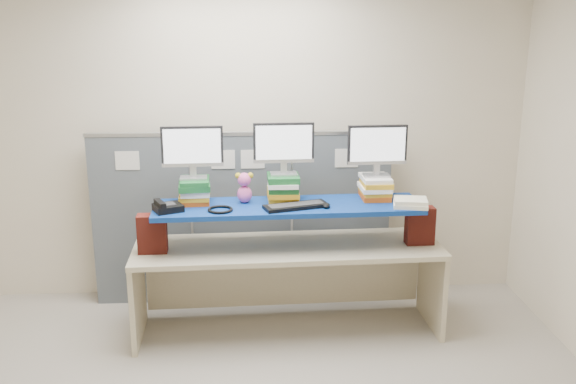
{
  "coord_description": "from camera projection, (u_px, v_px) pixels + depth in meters",
  "views": [
    {
      "loc": [
        0.11,
        -3.56,
        2.46
      ],
      "look_at": [
        0.37,
        1.17,
        1.17
      ],
      "focal_mm": 40.0,
      "sensor_mm": 36.0,
      "label": 1
    }
  ],
  "objects": [
    {
      "name": "brick_pier_left",
      "position": [
        152.0,
        234.0,
        4.84
      ],
      "size": [
        0.22,
        0.13,
        0.3
      ],
      "primitive_type": "cube",
      "rotation": [
        0.0,
        0.0,
        0.04
      ],
      "color": "maroon",
      "rests_on": "desk"
    },
    {
      "name": "blue_board",
      "position": [
        288.0,
        207.0,
        4.94
      ],
      "size": [
        2.07,
        0.6,
        0.04
      ],
      "primitive_type": "cube",
      "rotation": [
        0.0,
        0.0,
        0.04
      ],
      "color": "navy",
      "rests_on": "brick_pier_left"
    },
    {
      "name": "room",
      "position": [
        235.0,
        207.0,
        3.7
      ],
      "size": [
        5.0,
        4.0,
        2.8
      ],
      "color": "beige",
      "rests_on": "ground"
    },
    {
      "name": "monitor_right",
      "position": [
        377.0,
        147.0,
        5.0
      ],
      "size": [
        0.47,
        0.14,
        0.41
      ],
      "rotation": [
        0.0,
        0.0,
        0.04
      ],
      "color": "#B3B3B8",
      "rests_on": "book_stack_right"
    },
    {
      "name": "keyboard",
      "position": [
        296.0,
        206.0,
        4.84
      ],
      "size": [
        0.51,
        0.3,
        0.03
      ],
      "rotation": [
        0.0,
        0.0,
        0.3
      ],
      "color": "black",
      "rests_on": "blue_board"
    },
    {
      "name": "desk_phone",
      "position": [
        167.0,
        207.0,
        4.76
      ],
      "size": [
        0.26,
        0.25,
        0.08
      ],
      "rotation": [
        0.0,
        0.0,
        0.42
      ],
      "color": "black",
      "rests_on": "blue_board"
    },
    {
      "name": "book_stack_left",
      "position": [
        195.0,
        191.0,
        4.96
      ],
      "size": [
        0.26,
        0.31,
        0.19
      ],
      "color": "#B54711",
      "rests_on": "blue_board"
    },
    {
      "name": "brick_pier_right",
      "position": [
        420.0,
        226.0,
        5.03
      ],
      "size": [
        0.22,
        0.13,
        0.3
      ],
      "primitive_type": "cube",
      "rotation": [
        0.0,
        0.0,
        0.04
      ],
      "color": "maroon",
      "rests_on": "desk"
    },
    {
      "name": "mouse",
      "position": [
        326.0,
        205.0,
        4.86
      ],
      "size": [
        0.07,
        0.11,
        0.03
      ],
      "primitive_type": "ellipsoid",
      "rotation": [
        0.0,
        0.0,
        0.11
      ],
      "color": "black",
      "rests_on": "blue_board"
    },
    {
      "name": "monitor_left",
      "position": [
        192.0,
        149.0,
        4.87
      ],
      "size": [
        0.47,
        0.14,
        0.41
      ],
      "rotation": [
        0.0,
        0.0,
        0.04
      ],
      "color": "#B3B3B8",
      "rests_on": "book_stack_left"
    },
    {
      "name": "headset",
      "position": [
        220.0,
        209.0,
        4.77
      ],
      "size": [
        0.22,
        0.22,
        0.02
      ],
      "primitive_type": "torus",
      "rotation": [
        0.0,
        0.0,
        -0.17
      ],
      "color": "black",
      "rests_on": "blue_board"
    },
    {
      "name": "book_stack_center",
      "position": [
        283.0,
        188.0,
        5.02
      ],
      "size": [
        0.25,
        0.32,
        0.21
      ],
      "color": "gold",
      "rests_on": "blue_board"
    },
    {
      "name": "binder_stack",
      "position": [
        411.0,
        203.0,
        4.88
      ],
      "size": [
        0.29,
        0.24,
        0.06
      ],
      "rotation": [
        0.0,
        0.0,
        -0.17
      ],
      "color": "white",
      "rests_on": "blue_board"
    },
    {
      "name": "plush_toy",
      "position": [
        244.0,
        187.0,
        4.95
      ],
      "size": [
        0.14,
        0.11,
        0.24
      ],
      "rotation": [
        0.0,
        0.0,
        0.17
      ],
      "color": "pink",
      "rests_on": "blue_board"
    },
    {
      "name": "book_stack_right",
      "position": [
        375.0,
        187.0,
        5.08
      ],
      "size": [
        0.24,
        0.31,
        0.18
      ],
      "color": "#B54711",
      "rests_on": "blue_board"
    },
    {
      "name": "monitor_center",
      "position": [
        284.0,
        145.0,
        4.93
      ],
      "size": [
        0.47,
        0.14,
        0.41
      ],
      "rotation": [
        0.0,
        0.0,
        0.04
      ],
      "color": "#B3B3B8",
      "rests_on": "book_stack_center"
    },
    {
      "name": "desk",
      "position": [
        288.0,
        263.0,
        5.06
      ],
      "size": [
        2.43,
        0.8,
        0.73
      ],
      "rotation": [
        0.0,
        0.0,
        0.04
      ],
      "color": "beige",
      "rests_on": "ground"
    },
    {
      "name": "cubicle_partition",
      "position": [
        242.0,
        218.0,
        5.58
      ],
      "size": [
        2.6,
        0.06,
        1.53
      ],
      "color": "#4B5158",
      "rests_on": "ground"
    }
  ]
}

